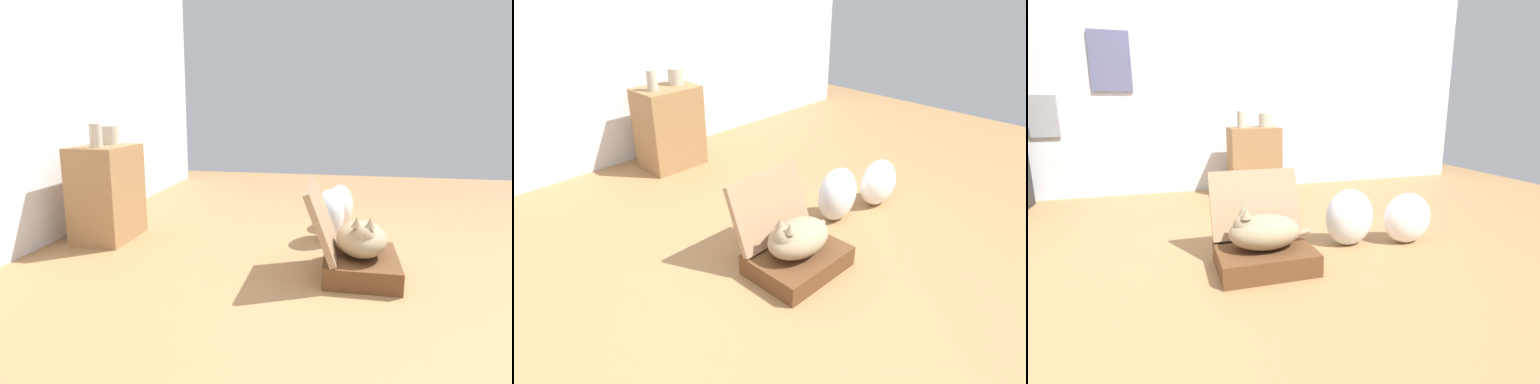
{
  "view_description": "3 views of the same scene",
  "coord_description": "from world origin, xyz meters",
  "views": [
    {
      "loc": [
        -2.1,
        0.22,
        0.96
      ],
      "look_at": [
        0.44,
        0.73,
        0.42
      ],
      "focal_mm": 29.66,
      "sensor_mm": 36.0,
      "label": 1
    },
    {
      "loc": [
        -1.34,
        -1.29,
        1.59
      ],
      "look_at": [
        0.31,
        0.35,
        0.38
      ],
      "focal_mm": 31.4,
      "sensor_mm": 36.0,
      "label": 2
    },
    {
      "loc": [
        -0.23,
        -1.84,
        0.91
      ],
      "look_at": [
        0.45,
        0.33,
        0.37
      ],
      "focal_mm": 26.59,
      "sensor_mm": 36.0,
      "label": 3
    }
  ],
  "objects": [
    {
      "name": "plastic_bag_white",
      "position": [
        0.88,
        0.28,
        0.19
      ],
      "size": [
        0.32,
        0.21,
        0.37
      ],
      "primitive_type": "ellipsoid",
      "color": "silver",
      "rests_on": "ground"
    },
    {
      "name": "side_table",
      "position": [
        0.61,
        1.85,
        0.34
      ],
      "size": [
        0.49,
        0.36,
        0.68
      ],
      "primitive_type": "cube",
      "color": "olive",
      "rests_on": "ground"
    },
    {
      "name": "cat",
      "position": [
        0.25,
        0.08,
        0.22
      ],
      "size": [
        0.48,
        0.28,
        0.25
      ],
      "color": "#998466",
      "rests_on": "suitcase_base"
    },
    {
      "name": "vase_short",
      "position": [
        0.73,
        1.87,
        0.74
      ],
      "size": [
        0.13,
        0.13,
        0.13
      ],
      "primitive_type": "cylinder",
      "color": "#B7AD99",
      "rests_on": "side_table"
    },
    {
      "name": "plastic_bag_clear",
      "position": [
        1.26,
        0.2,
        0.17
      ],
      "size": [
        0.33,
        0.21,
        0.34
      ],
      "primitive_type": "ellipsoid",
      "color": "white",
      "rests_on": "ground"
    },
    {
      "name": "vase_tall",
      "position": [
        0.49,
        1.83,
        0.76
      ],
      "size": [
        0.08,
        0.08,
        0.16
      ],
      "primitive_type": "cylinder",
      "color": "#B7AD99",
      "rests_on": "side_table"
    },
    {
      "name": "suitcase_base",
      "position": [
        0.26,
        0.08,
        0.06
      ],
      "size": [
        0.53,
        0.41,
        0.12
      ],
      "primitive_type": "cube",
      "color": "brown",
      "rests_on": "ground"
    },
    {
      "name": "suitcase_lid",
      "position": [
        0.26,
        0.3,
        0.32
      ],
      "size": [
        0.53,
        0.19,
        0.4
      ],
      "primitive_type": "cube",
      "rotation": [
        1.19,
        0.0,
        0.0
      ],
      "color": "#9B7756",
      "rests_on": "suitcase_base"
    },
    {
      "name": "wall_back",
      "position": [
        -0.0,
        2.26,
        1.3
      ],
      "size": [
        6.4,
        0.15,
        2.6
      ],
      "color": "silver",
      "rests_on": "ground"
    },
    {
      "name": "ground_plane",
      "position": [
        0.0,
        0.0,
        0.0
      ],
      "size": [
        7.68,
        7.68,
        0.0
      ],
      "primitive_type": "plane",
      "color": "#9E7247",
      "rests_on": "ground"
    }
  ]
}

